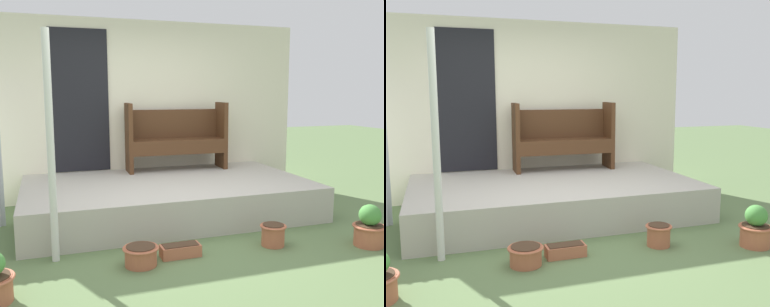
% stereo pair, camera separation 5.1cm
% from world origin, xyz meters
% --- Properties ---
extents(ground_plane, '(24.00, 24.00, 0.00)m').
position_xyz_m(ground_plane, '(0.00, 0.00, 0.00)').
color(ground_plane, '#5B7547').
extents(porch_slab, '(3.57, 2.08, 0.43)m').
position_xyz_m(porch_slab, '(0.16, 1.04, 0.22)').
color(porch_slab, '#B7B2A5').
rests_on(porch_slab, ground_plane).
extents(house_wall, '(4.77, 0.08, 2.60)m').
position_xyz_m(house_wall, '(0.12, 2.11, 1.31)').
color(house_wall, beige).
rests_on(house_wall, ground_plane).
extents(support_post, '(0.07, 0.07, 2.14)m').
position_xyz_m(support_post, '(-1.26, -0.12, 1.07)').
color(support_post, silver).
rests_on(support_post, ground_plane).
extents(bench, '(1.47, 0.45, 0.98)m').
position_xyz_m(bench, '(0.52, 1.80, 0.94)').
color(bench, '#4C2D19').
rests_on(bench, porch_slab).
extents(flower_pot_middle, '(0.33, 0.33, 0.19)m').
position_xyz_m(flower_pot_middle, '(-0.53, -0.49, 0.10)').
color(flower_pot_middle, '#B26042').
rests_on(flower_pot_middle, ground_plane).
extents(flower_pot_right, '(0.27, 0.27, 0.23)m').
position_xyz_m(flower_pot_right, '(0.87, -0.44, 0.12)').
color(flower_pot_right, '#B26042').
rests_on(flower_pot_right, ground_plane).
extents(flower_pot_far_right, '(0.34, 0.34, 0.44)m').
position_xyz_m(flower_pot_far_right, '(1.81, -0.77, 0.19)').
color(flower_pot_far_right, '#B26042').
rests_on(flower_pot_far_right, ground_plane).
extents(planter_box_rect, '(0.39, 0.17, 0.12)m').
position_xyz_m(planter_box_rect, '(-0.12, -0.41, 0.06)').
color(planter_box_rect, '#B76647').
rests_on(planter_box_rect, ground_plane).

